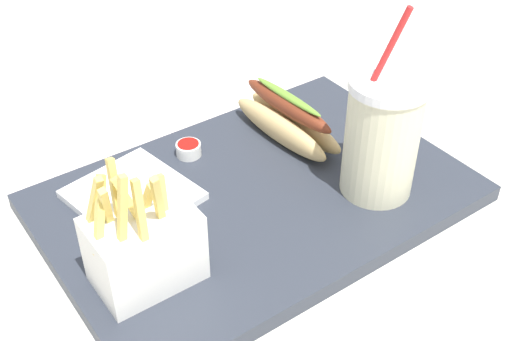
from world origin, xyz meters
The scene contains 8 objects.
ground_plane centered at (0.00, 0.00, -0.01)m, with size 2.40×2.40×0.02m, color silver.
food_tray centered at (0.00, 0.00, 0.01)m, with size 0.48×0.32×0.02m, color #2D333D.
soda_cup centered at (-0.12, 0.08, 0.09)m, with size 0.09×0.09×0.23m.
fries_basket centered at (0.17, 0.05, 0.06)m, with size 0.10×0.07×0.15m.
hot_dog_1 centered at (-0.10, -0.07, 0.05)m, with size 0.06×0.17×0.07m.
ketchup_cup_1 centered at (-0.20, -0.01, 0.03)m, with size 0.03×0.03×0.02m.
ketchup_cup_2 centered at (0.03, -0.11, 0.03)m, with size 0.03×0.03×0.02m.
napkin_stack centered at (0.12, -0.07, 0.02)m, with size 0.12×0.13×0.01m, color white.
Camera 1 is at (0.34, 0.48, 0.51)m, focal length 46.18 mm.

